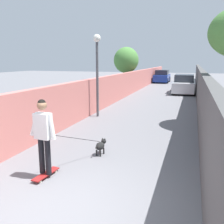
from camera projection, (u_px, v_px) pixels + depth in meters
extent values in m
plane|color=slate|center=(159.00, 99.00, 17.33)|extent=(80.00, 80.00, 0.00)
cube|color=#CC726B|center=(114.00, 88.00, 16.10)|extent=(48.00, 0.30, 1.78)
cube|color=#4C4C4C|center=(201.00, 89.00, 14.44)|extent=(48.00, 0.30, 2.13)
cylinder|color=#473523|center=(126.00, 79.00, 22.91)|extent=(0.22, 0.22, 2.04)
ellipsoid|color=#4C843D|center=(126.00, 60.00, 22.56)|extent=(2.27, 2.27, 2.33)
cylinder|color=#4C4C51|center=(97.00, 80.00, 11.71)|extent=(0.12, 0.12, 3.53)
sphere|color=silver|center=(97.00, 38.00, 11.32)|extent=(0.36, 0.36, 0.36)
cube|color=maroon|center=(46.00, 174.00, 5.77)|extent=(0.82, 0.28, 0.02)
cylinder|color=beige|center=(51.00, 170.00, 6.06)|extent=(0.06, 0.04, 0.06)
cylinder|color=beige|center=(56.00, 171.00, 6.00)|extent=(0.06, 0.04, 0.06)
cylinder|color=beige|center=(35.00, 180.00, 5.56)|extent=(0.06, 0.04, 0.06)
cylinder|color=beige|center=(40.00, 181.00, 5.50)|extent=(0.06, 0.04, 0.06)
cylinder|color=black|center=(42.00, 156.00, 5.72)|extent=(0.14, 0.14, 0.85)
cylinder|color=black|center=(48.00, 157.00, 5.65)|extent=(0.14, 0.14, 0.85)
cube|color=white|center=(43.00, 126.00, 5.53)|extent=(0.26, 0.40, 0.59)
cylinder|color=white|center=(35.00, 124.00, 5.62)|extent=(0.12, 0.29, 0.58)
cylinder|color=white|center=(52.00, 127.00, 5.44)|extent=(0.11, 0.18, 0.59)
sphere|color=#9E7051|center=(42.00, 105.00, 5.44)|extent=(0.22, 0.22, 0.22)
sphere|color=black|center=(42.00, 103.00, 5.43)|extent=(0.19, 0.19, 0.19)
ellipsoid|color=black|center=(100.00, 146.00, 7.07)|extent=(0.37, 0.25, 0.22)
sphere|color=black|center=(104.00, 141.00, 7.27)|extent=(0.15, 0.15, 0.15)
cone|color=black|center=(102.00, 139.00, 7.27)|extent=(0.05, 0.05, 0.06)
cone|color=black|center=(105.00, 139.00, 7.24)|extent=(0.05, 0.05, 0.06)
cylinder|color=black|center=(100.00, 150.00, 7.23)|extent=(0.04, 0.04, 0.18)
cylinder|color=black|center=(104.00, 151.00, 7.19)|extent=(0.04, 0.04, 0.18)
cylinder|color=black|center=(97.00, 153.00, 7.03)|extent=(0.04, 0.04, 0.18)
cylinder|color=black|center=(100.00, 154.00, 6.99)|extent=(0.04, 0.04, 0.18)
cylinder|color=black|center=(97.00, 146.00, 6.86)|extent=(0.14, 0.04, 0.13)
cylinder|color=black|center=(75.00, 138.00, 6.31)|extent=(1.69, 0.73, 0.66)
cube|color=silver|center=(184.00, 86.00, 20.75)|extent=(4.37, 1.70, 0.80)
cube|color=#262B33|center=(184.00, 78.00, 20.61)|extent=(2.27, 1.50, 0.60)
cylinder|color=black|center=(175.00, 87.00, 22.30)|extent=(0.64, 0.22, 0.64)
cylinder|color=black|center=(194.00, 88.00, 21.82)|extent=(0.64, 0.22, 0.64)
cylinder|color=black|center=(173.00, 91.00, 19.77)|extent=(0.64, 0.22, 0.64)
cylinder|color=black|center=(194.00, 91.00, 19.29)|extent=(0.64, 0.22, 0.64)
cube|color=navy|center=(162.00, 78.00, 30.89)|extent=(4.23, 1.70, 0.80)
cube|color=#262B33|center=(162.00, 72.00, 30.75)|extent=(2.20, 1.50, 0.60)
cylinder|color=black|center=(157.00, 79.00, 32.40)|extent=(0.64, 0.22, 0.64)
cylinder|color=black|center=(169.00, 79.00, 31.92)|extent=(0.64, 0.22, 0.64)
cylinder|color=black|center=(154.00, 80.00, 29.96)|extent=(0.64, 0.22, 0.64)
cylinder|color=black|center=(167.00, 81.00, 29.48)|extent=(0.64, 0.22, 0.64)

